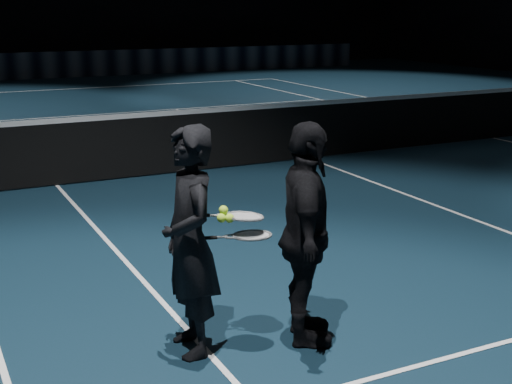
% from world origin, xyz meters
% --- Properties ---
extents(floor, '(36.00, 36.00, 0.00)m').
position_xyz_m(floor, '(0.00, 0.00, 0.00)').
color(floor, '#0C232E').
rests_on(floor, ground).
extents(court_lines, '(10.98, 23.78, 0.01)m').
position_xyz_m(court_lines, '(0.00, 0.00, 0.00)').
color(court_lines, white).
rests_on(court_lines, floor).
extents(net_mesh, '(12.80, 0.02, 0.86)m').
position_xyz_m(net_mesh, '(0.00, 0.00, 0.45)').
color(net_mesh, black).
rests_on(net_mesh, floor).
extents(net_tape, '(12.80, 0.03, 0.07)m').
position_xyz_m(net_tape, '(0.00, 0.00, 0.92)').
color(net_tape, white).
rests_on(net_tape, net_mesh).
extents(sponsor_backdrop, '(22.00, 0.15, 0.90)m').
position_xyz_m(sponsor_backdrop, '(0.00, 15.50, 0.45)').
color(sponsor_backdrop, black).
rests_on(sponsor_backdrop, floor).
extents(player_a, '(0.44, 0.64, 1.68)m').
position_xyz_m(player_a, '(-4.19, -5.46, 0.84)').
color(player_a, black).
rests_on(player_a, floor).
extents(player_b, '(0.79, 1.06, 1.68)m').
position_xyz_m(player_b, '(-3.37, -5.68, 0.84)').
color(player_b, black).
rests_on(player_b, floor).
extents(racket_lower, '(0.71, 0.39, 0.03)m').
position_xyz_m(racket_lower, '(-3.76, -5.58, 0.86)').
color(racket_lower, black).
rests_on(racket_lower, player_a).
extents(racket_upper, '(0.71, 0.35, 0.10)m').
position_xyz_m(racket_upper, '(-3.80, -5.52, 0.99)').
color(racket_upper, black).
rests_on(racket_upper, player_b).
extents(tennis_balls, '(0.12, 0.10, 0.12)m').
position_xyz_m(tennis_balls, '(-3.94, -5.52, 1.02)').
color(tennis_balls, '#B3F032').
rests_on(tennis_balls, racket_upper).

